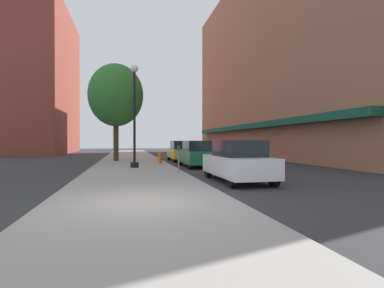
{
  "coord_description": "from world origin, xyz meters",
  "views": [
    {
      "loc": [
        -0.36,
        -7.64,
        1.62
      ],
      "look_at": [
        5.93,
        21.79,
        1.35
      ],
      "focal_mm": 28.61,
      "sensor_mm": 36.0,
      "label": 1
    }
  ],
  "objects_px": {
    "fire_hydrant": "(160,157)",
    "car_white": "(238,162)",
    "car_yellow": "(181,151)",
    "tree_near": "(116,95)",
    "lamppost": "(134,114)",
    "car_green": "(197,154)",
    "parking_meter_near": "(179,155)"
  },
  "relations": [
    {
      "from": "car_white",
      "to": "lamppost",
      "type": "bearing_deg",
      "value": 121.43
    },
    {
      "from": "car_green",
      "to": "lamppost",
      "type": "bearing_deg",
      "value": -167.39
    },
    {
      "from": "car_yellow",
      "to": "lamppost",
      "type": "bearing_deg",
      "value": -120.31
    },
    {
      "from": "fire_hydrant",
      "to": "car_white",
      "type": "distance_m",
      "value": 9.39
    },
    {
      "from": "parking_meter_near",
      "to": "tree_near",
      "type": "xyz_separation_m",
      "value": [
        -3.23,
        9.99,
        4.22
      ]
    },
    {
      "from": "tree_near",
      "to": "car_green",
      "type": "height_order",
      "value": "tree_near"
    },
    {
      "from": "fire_hydrant",
      "to": "car_yellow",
      "type": "relative_size",
      "value": 0.18
    },
    {
      "from": "car_yellow",
      "to": "tree_near",
      "type": "bearing_deg",
      "value": -177.05
    },
    {
      "from": "car_green",
      "to": "parking_meter_near",
      "type": "bearing_deg",
      "value": -114.25
    },
    {
      "from": "car_white",
      "to": "car_yellow",
      "type": "distance_m",
      "value": 12.97
    },
    {
      "from": "fire_hydrant",
      "to": "tree_near",
      "type": "xyz_separation_m",
      "value": [
        -3.03,
        3.57,
        4.65
      ]
    },
    {
      "from": "car_green",
      "to": "car_yellow",
      "type": "xyz_separation_m",
      "value": [
        0.0,
        5.79,
        0.0
      ]
    },
    {
      "from": "fire_hydrant",
      "to": "car_white",
      "type": "height_order",
      "value": "car_white"
    },
    {
      "from": "car_white",
      "to": "fire_hydrant",
      "type": "bearing_deg",
      "value": 102.55
    },
    {
      "from": "parking_meter_near",
      "to": "car_yellow",
      "type": "distance_m",
      "value": 10.44
    },
    {
      "from": "lamppost",
      "to": "car_white",
      "type": "xyz_separation_m",
      "value": [
        3.93,
        -6.25,
        -2.39
      ]
    },
    {
      "from": "car_yellow",
      "to": "car_white",
      "type": "bearing_deg",
      "value": -89.99
    },
    {
      "from": "car_green",
      "to": "car_white",
      "type": "bearing_deg",
      "value": -90.67
    },
    {
      "from": "fire_hydrant",
      "to": "parking_meter_near",
      "type": "distance_m",
      "value": 6.44
    },
    {
      "from": "tree_near",
      "to": "car_white",
      "type": "relative_size",
      "value": 1.74
    },
    {
      "from": "lamppost",
      "to": "car_green",
      "type": "relative_size",
      "value": 1.37
    },
    {
      "from": "lamppost",
      "to": "parking_meter_near",
      "type": "xyz_separation_m",
      "value": [
        1.98,
        -3.54,
        -2.25
      ]
    },
    {
      "from": "car_white",
      "to": "car_green",
      "type": "height_order",
      "value": "same"
    },
    {
      "from": "car_white",
      "to": "car_yellow",
      "type": "height_order",
      "value": "same"
    },
    {
      "from": "car_white",
      "to": "car_green",
      "type": "xyz_separation_m",
      "value": [
        0.0,
        7.18,
        0.0
      ]
    },
    {
      "from": "lamppost",
      "to": "tree_near",
      "type": "height_order",
      "value": "tree_near"
    },
    {
      "from": "lamppost",
      "to": "parking_meter_near",
      "type": "bearing_deg",
      "value": -60.83
    },
    {
      "from": "car_white",
      "to": "car_yellow",
      "type": "xyz_separation_m",
      "value": [
        0.0,
        12.97,
        0.0
      ]
    },
    {
      "from": "tree_near",
      "to": "car_green",
      "type": "bearing_deg",
      "value": -46.86
    },
    {
      "from": "fire_hydrant",
      "to": "tree_near",
      "type": "height_order",
      "value": "tree_near"
    },
    {
      "from": "lamppost",
      "to": "parking_meter_near",
      "type": "height_order",
      "value": "lamppost"
    },
    {
      "from": "parking_meter_near",
      "to": "tree_near",
      "type": "distance_m",
      "value": 11.31
    }
  ]
}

